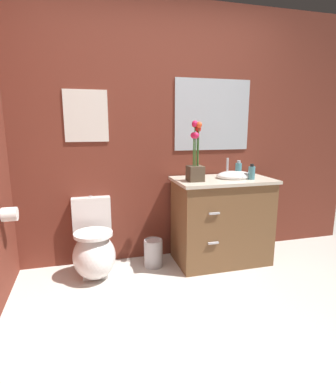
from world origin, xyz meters
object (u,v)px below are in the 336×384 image
Objects in this scene: toilet at (94,249)px; trash_bin at (153,253)px; soap_bottle at (252,172)px; lotion_bottle at (238,170)px; wall_poster at (86,116)px; toilet_paper_roll at (10,214)px; vanity_cabinet at (222,219)px; flower_vase at (196,159)px; wall_mirror at (213,115)px.

toilet is 0.57m from trash_bin.
lotion_bottle is (-0.08, 0.12, 0.01)m from soap_bottle.
wall_poster is 1.08m from toilet_paper_roll.
toilet_paper_roll is (-1.18, -0.22, 0.54)m from trash_bin.
vanity_cabinet is (1.25, -0.03, 0.19)m from toilet.
wall_mirror is at bearing 48.95° from flower_vase.
soap_bottle is (1.48, -0.14, 0.67)m from toilet.
trash_bin is at bearing -160.65° from wall_mirror.
vanity_cabinet is 6.97× the size of soap_bottle.
flower_vase is 0.49m from lotion_bottle.
wall_poster is (0.00, 0.27, 1.19)m from toilet.
wall_mirror is (-0.16, 0.29, 0.53)m from lotion_bottle.
flower_vase is 0.68× the size of wall_mirror.
trash_bin is 0.59× the size of wall_poster.
soap_bottle is 0.18× the size of wall_mirror.
toilet_paper_roll reaches higher than toilet.
wall_poster is at bearing 164.74° from soap_bottle.
lotion_bottle is at bearing 7.72° from flower_vase.
toilet is 1.56m from lotion_bottle.
vanity_cabinet is at bearing 5.21° from toilet_paper_roll.
lotion_bottle is 1.16m from trash_bin.
wall_poster is at bearing 159.44° from flower_vase.
wall_poster reaches higher than flower_vase.
wall_mirror reaches higher than soap_bottle.
toilet_paper_roll is at bearing -175.02° from lotion_bottle.
trash_bin is at bearing 175.49° from vanity_cabinet.
flower_vase reaches higher than toilet.
flower_vase is (0.94, -0.08, 0.80)m from toilet.
soap_bottle is at bearing -5.59° from flower_vase.
toilet is at bearing -90.00° from wall_poster.
trash_bin is at bearing 163.54° from flower_vase.
vanity_cabinet is 1.28× the size of wall_mirror.
wall_mirror is at bearing 120.81° from soap_bottle.
flower_vase is at bearing 4.15° from toilet_paper_roll.
wall_mirror is at bearing 14.00° from toilet_paper_roll.
wall_mirror reaches higher than flower_vase.
toilet is 1.27× the size of flower_vase.
lotion_bottle is 0.21× the size of wall_mirror.
toilet is 1.22m from wall_poster.
vanity_cabinet is at bearing 155.08° from soap_bottle.
toilet reaches higher than trash_bin.
vanity_cabinet is 0.54m from soap_bottle.
soap_bottle is 0.32× the size of wall_poster.
soap_bottle is at bearing -24.92° from vanity_cabinet.
soap_bottle is 0.14m from lotion_bottle.
flower_vase reaches higher than toilet_paper_roll.
toilet_paper_roll is at bearing -143.09° from wall_poster.
flower_vase is 0.62m from wall_mirror.
wall_mirror is at bearing 19.35° from trash_bin.
vanity_cabinet is 1.89m from toilet_paper_roll.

